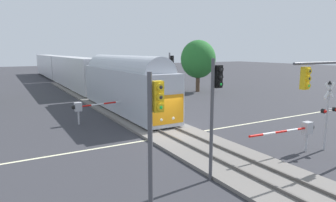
% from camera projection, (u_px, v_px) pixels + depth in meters
% --- Properties ---
extents(ground_plane, '(220.00, 220.00, 0.00)m').
position_uv_depth(ground_plane, '(175.00, 136.00, 20.78)').
color(ground_plane, '#333338').
extents(road_centre_stripe, '(44.00, 0.20, 0.01)m').
position_uv_depth(road_centre_stripe, '(175.00, 136.00, 20.78)').
color(road_centre_stripe, beige).
rests_on(road_centre_stripe, ground).
extents(railway_track, '(4.40, 80.00, 0.32)m').
position_uv_depth(railway_track, '(175.00, 134.00, 20.77)').
color(railway_track, slate).
rests_on(railway_track, ground).
extents(commuter_train, '(3.04, 66.16, 5.16)m').
position_uv_depth(commuter_train, '(72.00, 71.00, 47.86)').
color(commuter_train, '#B2B7C1').
rests_on(commuter_train, railway_track).
extents(crossing_gate_near, '(5.22, 0.40, 1.80)m').
position_uv_depth(crossing_gate_near, '(302.00, 130.00, 17.06)').
color(crossing_gate_near, '#B7B7BC').
rests_on(crossing_gate_near, ground).
extents(crossing_signal_mast, '(1.36, 0.44, 4.19)m').
position_uv_depth(crossing_signal_mast, '(328.00, 108.00, 17.39)').
color(crossing_signal_mast, '#B2B2B7').
rests_on(crossing_signal_mast, ground).
extents(crossing_gate_far, '(5.88, 0.40, 1.80)m').
position_uv_depth(crossing_gate_far, '(86.00, 107.00, 24.10)').
color(crossing_gate_far, '#B7B7BC').
rests_on(crossing_gate_far, ground).
extents(traffic_signal_median, '(0.53, 0.38, 5.57)m').
position_uv_depth(traffic_signal_median, '(215.00, 100.00, 13.12)').
color(traffic_signal_median, '#4C4C51').
rests_on(traffic_signal_median, ground).
extents(traffic_signal_far_side, '(0.53, 0.38, 5.71)m').
position_uv_depth(traffic_signal_far_side, '(171.00, 71.00, 30.66)').
color(traffic_signal_far_side, '#4C4C51').
rests_on(traffic_signal_far_side, ground).
extents(traffic_signal_near_left, '(0.53, 0.38, 5.25)m').
position_uv_depth(traffic_signal_near_left, '(154.00, 125.00, 9.51)').
color(traffic_signal_near_left, '#4C4C51').
rests_on(traffic_signal_near_left, ground).
extents(maple_right_background, '(5.00, 5.00, 7.44)m').
position_uv_depth(maple_right_background, '(198.00, 59.00, 42.51)').
color(maple_right_background, '#4C3828').
rests_on(maple_right_background, ground).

